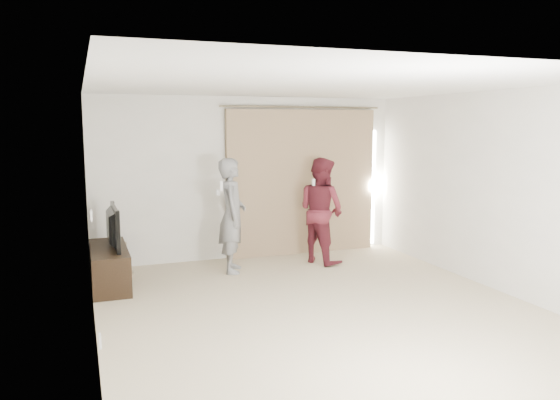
% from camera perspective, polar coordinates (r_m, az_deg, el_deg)
% --- Properties ---
extents(floor, '(5.50, 5.50, 0.00)m').
position_cam_1_polar(floor, '(6.60, 4.03, -11.22)').
color(floor, beige).
rests_on(floor, ground).
extents(wall_back, '(5.00, 0.04, 2.60)m').
position_cam_1_polar(wall_back, '(8.86, -3.23, 2.33)').
color(wall_back, silver).
rests_on(wall_back, ground).
extents(wall_left, '(0.04, 5.50, 2.60)m').
position_cam_1_polar(wall_left, '(5.74, -19.21, -1.18)').
color(wall_left, silver).
rests_on(wall_left, ground).
extents(ceiling, '(5.00, 5.50, 0.01)m').
position_cam_1_polar(ceiling, '(6.25, 4.27, 11.90)').
color(ceiling, white).
rests_on(ceiling, wall_back).
extents(curtain, '(2.80, 0.11, 2.46)m').
position_cam_1_polar(curtain, '(9.11, 2.40, 1.88)').
color(curtain, tan).
rests_on(curtain, ground).
extents(tv_console, '(0.47, 1.37, 0.53)m').
position_cam_1_polar(tv_console, '(7.74, -17.41, -6.66)').
color(tv_console, black).
rests_on(tv_console, ground).
extents(tv, '(0.14, 0.98, 0.56)m').
position_cam_1_polar(tv, '(7.63, -17.58, -2.70)').
color(tv, black).
rests_on(tv, tv_console).
extents(scratching_post, '(0.37, 0.37, 0.50)m').
position_cam_1_polar(scratching_post, '(8.14, -16.37, -6.35)').
color(scratching_post, tan).
rests_on(scratching_post, ground).
extents(person_man, '(0.56, 0.70, 1.68)m').
position_cam_1_polar(person_man, '(8.00, -5.03, -1.61)').
color(person_man, slate).
rests_on(person_man, ground).
extents(person_woman, '(0.89, 0.98, 1.65)m').
position_cam_1_polar(person_woman, '(8.55, 4.32, -1.08)').
color(person_woman, maroon).
rests_on(person_woman, ground).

